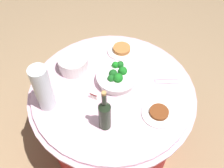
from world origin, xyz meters
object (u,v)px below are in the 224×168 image
(food_plate_stir_fry, at_px, (159,113))
(food_plate_peanuts, at_px, (122,50))
(serving_tongs, at_px, (166,81))
(decorative_fruit_vase, at_px, (43,89))
(label_placard_front, at_px, (93,96))
(plate_stack, at_px, (73,64))
(wine_bottle, at_px, (105,114))
(broccoli_bowl, at_px, (117,77))

(food_plate_stir_fry, xyz_separation_m, food_plate_peanuts, (0.49, -0.37, 0.00))
(food_plate_peanuts, bearing_deg, serving_tongs, 166.49)
(decorative_fruit_vase, xyz_separation_m, label_placard_front, (-0.23, -0.19, -0.13))
(plate_stack, bearing_deg, food_plate_peanuts, -120.92)
(serving_tongs, bearing_deg, decorative_fruit_vase, 45.30)
(wine_bottle, xyz_separation_m, food_plate_peanuts, (0.24, -0.62, -0.11))
(decorative_fruit_vase, bearing_deg, plate_stack, -82.60)
(food_plate_peanuts, bearing_deg, wine_bottle, 111.36)
(plate_stack, bearing_deg, serving_tongs, -158.90)
(broccoli_bowl, height_order, food_plate_stir_fry, broccoli_bowl)
(plate_stack, height_order, serving_tongs, plate_stack)
(plate_stack, bearing_deg, broccoli_bowl, -169.16)
(plate_stack, relative_size, wine_bottle, 0.62)
(broccoli_bowl, distance_m, food_plate_stir_fry, 0.38)
(food_plate_stir_fry, bearing_deg, wine_bottle, 45.05)
(broccoli_bowl, xyz_separation_m, plate_stack, (0.32, 0.06, 0.01))
(plate_stack, relative_size, food_plate_peanuts, 0.95)
(broccoli_bowl, distance_m, food_plate_peanuts, 0.30)
(broccoli_bowl, relative_size, label_placard_front, 5.09)
(broccoli_bowl, height_order, serving_tongs, broccoli_bowl)
(wine_bottle, bearing_deg, plate_stack, -32.08)
(label_placard_front, bearing_deg, serving_tongs, -132.04)
(broccoli_bowl, bearing_deg, decorative_fruit_vase, 55.23)
(broccoli_bowl, distance_m, decorative_fruit_vase, 0.51)
(broccoli_bowl, bearing_deg, plate_stack, 10.84)
(wine_bottle, distance_m, food_plate_peanuts, 0.67)
(food_plate_peanuts, bearing_deg, food_plate_stir_fry, 142.74)
(decorative_fruit_vase, xyz_separation_m, serving_tongs, (-0.57, -0.58, -0.16))
(wine_bottle, relative_size, food_plate_stir_fry, 1.53)
(wine_bottle, xyz_separation_m, decorative_fruit_vase, (0.40, 0.06, 0.03))
(serving_tongs, bearing_deg, food_plate_peanuts, -13.51)
(serving_tongs, distance_m, food_plate_stir_fry, 0.28)
(decorative_fruit_vase, distance_m, serving_tongs, 0.83)
(plate_stack, bearing_deg, label_placard_front, 151.40)
(plate_stack, relative_size, decorative_fruit_vase, 0.62)
(broccoli_bowl, distance_m, wine_bottle, 0.37)
(serving_tongs, xyz_separation_m, label_placard_front, (0.35, 0.39, 0.03))
(wine_bottle, relative_size, food_plate_peanuts, 1.53)
(decorative_fruit_vase, relative_size, food_plate_peanuts, 1.55)
(decorative_fruit_vase, bearing_deg, wine_bottle, -171.00)
(food_plate_peanuts, relative_size, label_placard_front, 4.00)
(food_plate_stir_fry, xyz_separation_m, label_placard_front, (0.42, 0.12, 0.02))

